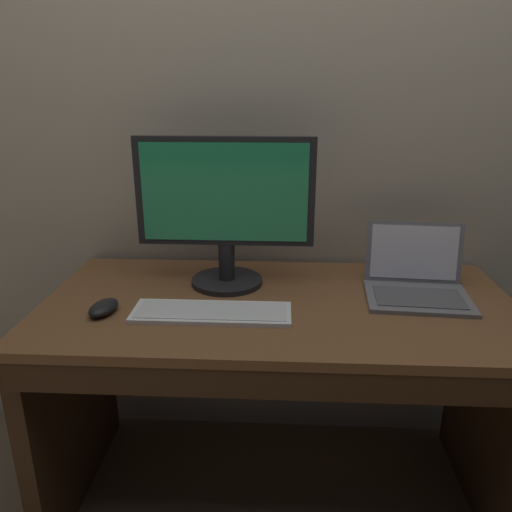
{
  "coord_description": "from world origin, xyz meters",
  "views": [
    {
      "loc": [
        0.01,
        -1.36,
        1.34
      ],
      "look_at": [
        -0.07,
        0.0,
        0.86
      ],
      "focal_mm": 34.86,
      "sensor_mm": 36.0,
      "label": 1
    }
  ],
  "objects": [
    {
      "name": "computer_mouse",
      "position": [
        -0.49,
        -0.11,
        0.74
      ],
      "size": [
        0.09,
        0.13,
        0.04
      ],
      "primitive_type": "ellipsoid",
      "rotation": [
        0.0,
        0.0,
        -0.2
      ],
      "color": "black",
      "rests_on": "desk"
    },
    {
      "name": "ground_plane",
      "position": [
        0.0,
        0.0,
        0.0
      ],
      "size": [
        14.0,
        14.0,
        0.0
      ],
      "primitive_type": "plane",
      "color": "brown"
    },
    {
      "name": "laptop_space_gray",
      "position": [
        0.42,
        0.07,
        0.76
      ],
      "size": [
        0.32,
        0.28,
        0.2
      ],
      "color": "slate",
      "rests_on": "desk"
    },
    {
      "name": "desk",
      "position": [
        0.0,
        -0.01,
        0.49
      ],
      "size": [
        1.41,
        0.69,
        0.72
      ],
      "color": "brown",
      "rests_on": "ground"
    },
    {
      "name": "wired_keyboard",
      "position": [
        -0.19,
        -0.11,
        0.73
      ],
      "size": [
        0.45,
        0.15,
        0.01
      ],
      "color": "white",
      "rests_on": "desk"
    },
    {
      "name": "external_monitor",
      "position": [
        -0.17,
        0.12,
        0.97
      ],
      "size": [
        0.55,
        0.23,
        0.47
      ],
      "color": "black",
      "rests_on": "desk"
    }
  ]
}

